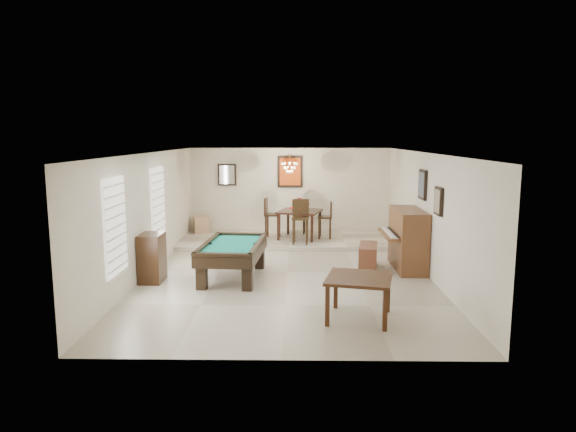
{
  "coord_description": "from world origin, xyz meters",
  "views": [
    {
      "loc": [
        0.18,
        -10.95,
        2.96
      ],
      "look_at": [
        0.0,
        0.6,
        1.15
      ],
      "focal_mm": 32.0,
      "sensor_mm": 36.0,
      "label": 1
    }
  ],
  "objects_px": {
    "piano_bench": "(368,257)",
    "dining_table": "(300,222)",
    "flower_vase": "(300,202)",
    "upright_piano": "(401,239)",
    "pool_table": "(233,261)",
    "corner_bench": "(201,224)",
    "chandelier": "(290,164)",
    "apothecary_chest": "(152,258)",
    "dining_chair_east": "(325,220)",
    "square_table": "(359,298)",
    "dining_chair_north": "(299,216)",
    "dining_chair_south": "(300,222)",
    "dining_chair_west": "(273,218)"
  },
  "relations": [
    {
      "from": "square_table",
      "to": "flower_vase",
      "type": "relative_size",
      "value": 4.03
    },
    {
      "from": "upright_piano",
      "to": "piano_bench",
      "type": "distance_m",
      "value": 0.83
    },
    {
      "from": "piano_bench",
      "to": "dining_chair_north",
      "type": "height_order",
      "value": "dining_chair_north"
    },
    {
      "from": "apothecary_chest",
      "to": "flower_vase",
      "type": "xyz_separation_m",
      "value": [
        3.04,
        3.97,
        0.65
      ]
    },
    {
      "from": "dining_chair_north",
      "to": "dining_table",
      "type": "bearing_deg",
      "value": 95.29
    },
    {
      "from": "dining_table",
      "to": "dining_chair_south",
      "type": "distance_m",
      "value": 0.74
    },
    {
      "from": "dining_chair_north",
      "to": "flower_vase",
      "type": "bearing_deg",
      "value": 95.29
    },
    {
      "from": "corner_bench",
      "to": "square_table",
      "type": "bearing_deg",
      "value": -60.99
    },
    {
      "from": "apothecary_chest",
      "to": "dining_chair_south",
      "type": "bearing_deg",
      "value": 46.6
    },
    {
      "from": "pool_table",
      "to": "corner_bench",
      "type": "xyz_separation_m",
      "value": [
        -1.5,
        4.52,
        -0.0
      ]
    },
    {
      "from": "pool_table",
      "to": "chandelier",
      "type": "xyz_separation_m",
      "value": [
        1.14,
        3.69,
        1.84
      ]
    },
    {
      "from": "apothecary_chest",
      "to": "chandelier",
      "type": "distance_m",
      "value": 5.13
    },
    {
      "from": "flower_vase",
      "to": "corner_bench",
      "type": "bearing_deg",
      "value": 164.02
    },
    {
      "from": "apothecary_chest",
      "to": "chandelier",
      "type": "height_order",
      "value": "chandelier"
    },
    {
      "from": "dining_table",
      "to": "dining_chair_north",
      "type": "distance_m",
      "value": 0.71
    },
    {
      "from": "square_table",
      "to": "corner_bench",
      "type": "height_order",
      "value": "square_table"
    },
    {
      "from": "square_table",
      "to": "dining_chair_north",
      "type": "relative_size",
      "value": 1.02
    },
    {
      "from": "flower_vase",
      "to": "dining_chair_south",
      "type": "height_order",
      "value": "dining_chair_south"
    },
    {
      "from": "pool_table",
      "to": "piano_bench",
      "type": "distance_m",
      "value": 3.05
    },
    {
      "from": "flower_vase",
      "to": "chandelier",
      "type": "xyz_separation_m",
      "value": [
        -0.28,
        0.01,
        1.05
      ]
    },
    {
      "from": "apothecary_chest",
      "to": "dining_chair_east",
      "type": "relative_size",
      "value": 0.96
    },
    {
      "from": "apothecary_chest",
      "to": "dining_chair_south",
      "type": "height_order",
      "value": "dining_chair_south"
    },
    {
      "from": "dining_chair_west",
      "to": "chandelier",
      "type": "distance_m",
      "value": 1.58
    },
    {
      "from": "piano_bench",
      "to": "dining_table",
      "type": "xyz_separation_m",
      "value": [
        -1.52,
        2.9,
        0.29
      ]
    },
    {
      "from": "upright_piano",
      "to": "dining_chair_east",
      "type": "relative_size",
      "value": 1.57
    },
    {
      "from": "dining_table",
      "to": "dining_chair_south",
      "type": "height_order",
      "value": "dining_chair_south"
    },
    {
      "from": "square_table",
      "to": "piano_bench",
      "type": "relative_size",
      "value": 1.03
    },
    {
      "from": "apothecary_chest",
      "to": "corner_bench",
      "type": "bearing_deg",
      "value": 88.52
    },
    {
      "from": "piano_bench",
      "to": "dining_table",
      "type": "relative_size",
      "value": 0.91
    },
    {
      "from": "apothecary_chest",
      "to": "corner_bench",
      "type": "distance_m",
      "value": 4.81
    },
    {
      "from": "upright_piano",
      "to": "apothecary_chest",
      "type": "xyz_separation_m",
      "value": [
        -5.29,
        -1.11,
        -0.18
      ]
    },
    {
      "from": "square_table",
      "to": "corner_bench",
      "type": "bearing_deg",
      "value": 119.01
    },
    {
      "from": "apothecary_chest",
      "to": "corner_bench",
      "type": "xyz_separation_m",
      "value": [
        0.12,
        4.8,
        -0.14
      ]
    },
    {
      "from": "upright_piano",
      "to": "pool_table",
      "type": "bearing_deg",
      "value": -167.31
    },
    {
      "from": "apothecary_chest",
      "to": "dining_chair_east",
      "type": "height_order",
      "value": "dining_chair_east"
    },
    {
      "from": "piano_bench",
      "to": "dining_chair_south",
      "type": "xyz_separation_m",
      "value": [
        -1.5,
        2.17,
        0.43
      ]
    },
    {
      "from": "square_table",
      "to": "dining_table",
      "type": "distance_m",
      "value": 6.17
    },
    {
      "from": "corner_bench",
      "to": "chandelier",
      "type": "distance_m",
      "value": 3.32
    },
    {
      "from": "pool_table",
      "to": "chandelier",
      "type": "relative_size",
      "value": 3.59
    },
    {
      "from": "chandelier",
      "to": "apothecary_chest",
      "type": "bearing_deg",
      "value": -124.74
    },
    {
      "from": "dining_chair_south",
      "to": "upright_piano",
      "type": "bearing_deg",
      "value": -39.69
    },
    {
      "from": "pool_table",
      "to": "chandelier",
      "type": "distance_m",
      "value": 4.28
    },
    {
      "from": "square_table",
      "to": "dining_table",
      "type": "height_order",
      "value": "dining_table"
    },
    {
      "from": "square_table",
      "to": "dining_chair_north",
      "type": "distance_m",
      "value": 6.88
    },
    {
      "from": "corner_bench",
      "to": "chandelier",
      "type": "height_order",
      "value": "chandelier"
    },
    {
      "from": "dining_chair_east",
      "to": "corner_bench",
      "type": "height_order",
      "value": "dining_chair_east"
    },
    {
      "from": "dining_chair_north",
      "to": "chandelier",
      "type": "xyz_separation_m",
      "value": [
        -0.27,
        -0.7,
        1.58
      ]
    },
    {
      "from": "piano_bench",
      "to": "corner_bench",
      "type": "bearing_deg",
      "value": 139.92
    },
    {
      "from": "square_table",
      "to": "dining_chair_south",
      "type": "distance_m",
      "value": 5.45
    },
    {
      "from": "flower_vase",
      "to": "upright_piano",
      "type": "bearing_deg",
      "value": -51.81
    }
  ]
}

